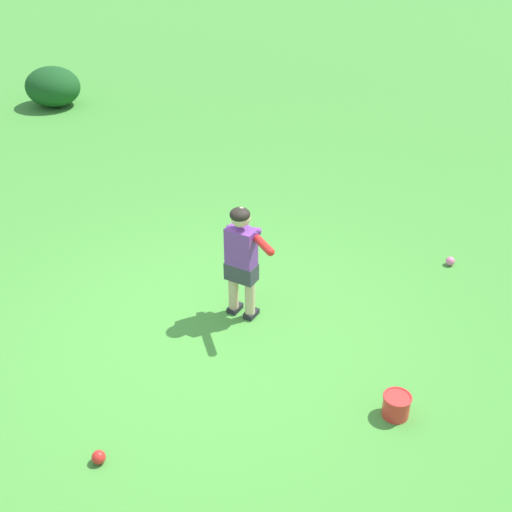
% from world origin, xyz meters
% --- Properties ---
extents(ground_plane, '(40.00, 40.00, 0.00)m').
position_xyz_m(ground_plane, '(0.00, 0.00, 0.00)').
color(ground_plane, '#479338').
extents(child_batter, '(0.56, 0.48, 1.08)m').
position_xyz_m(child_batter, '(0.13, 0.36, 0.65)').
color(child_batter, '#232328').
rests_on(child_batter, ground).
extents(play_ball_near_batter, '(0.10, 0.10, 0.10)m').
position_xyz_m(play_ball_near_batter, '(-0.02, -1.58, 0.05)').
color(play_ball_near_batter, red).
rests_on(play_ball_near_batter, ground).
extents(play_ball_far_right, '(0.09, 0.09, 0.09)m').
position_xyz_m(play_ball_far_right, '(1.66, 1.99, 0.05)').
color(play_ball_far_right, pink).
rests_on(play_ball_far_right, ground).
extents(toy_bucket, '(0.22, 0.22, 0.19)m').
position_xyz_m(toy_bucket, '(1.70, -0.28, 0.10)').
color(toy_bucket, red).
rests_on(toy_bucket, ground).
extents(shrub_left_background, '(0.89, 0.82, 0.62)m').
position_xyz_m(shrub_left_background, '(-5.10, 4.15, 0.31)').
color(shrub_left_background, '#194C1E').
rests_on(shrub_left_background, ground).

